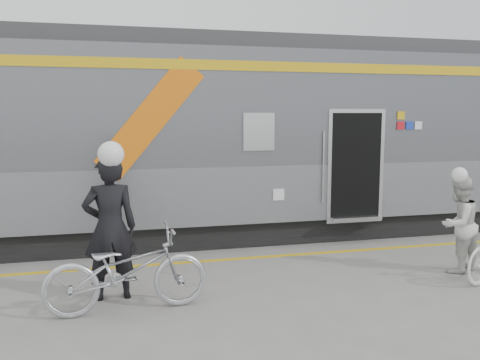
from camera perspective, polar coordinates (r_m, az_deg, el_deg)
name	(u,v)px	position (r m, az deg, el deg)	size (l,w,h in m)	color
ground	(297,300)	(7.33, 6.37, -13.20)	(90.00, 90.00, 0.00)	slate
train	(231,139)	(10.91, -1.05, 4.67)	(24.00, 3.17, 4.10)	black
safety_strip	(255,257)	(9.28, 1.70, -8.69)	(24.00, 0.12, 0.01)	gold
man	(110,228)	(7.29, -14.39, -5.22)	(0.74, 0.48, 2.02)	black
bicycle_left	(127,270)	(6.87, -12.60, -9.86)	(0.74, 2.12, 1.11)	#B3B5BB
woman	(458,224)	(9.05, 23.30, -4.57)	(0.77, 0.60, 1.58)	silver
helmet_man	(107,142)	(7.13, -14.70, 4.14)	(0.35, 0.35, 0.35)	white
helmet_woman	(461,168)	(8.91, 23.60, 1.22)	(0.25, 0.25, 0.25)	white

